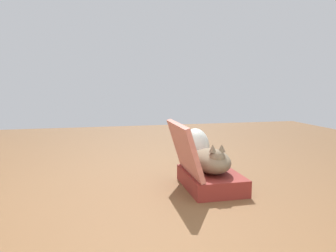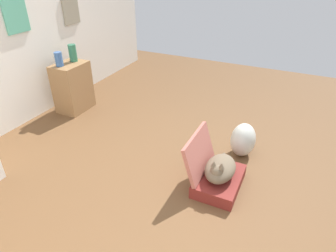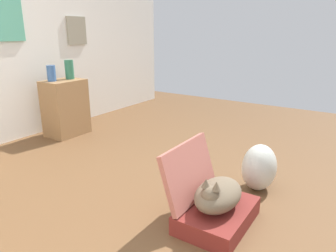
{
  "view_description": "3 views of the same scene",
  "coord_description": "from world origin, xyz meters",
  "px_view_note": "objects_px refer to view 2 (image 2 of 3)",
  "views": [
    {
      "loc": [
        -2.1,
        0.31,
        0.82
      ],
      "look_at": [
        0.41,
        -0.26,
        0.46
      ],
      "focal_mm": 32.9,
      "sensor_mm": 36.0,
      "label": 1
    },
    {
      "loc": [
        -2.1,
        -1.04,
        1.99
      ],
      "look_at": [
        0.19,
        0.05,
        0.5
      ],
      "focal_mm": 31.56,
      "sensor_mm": 36.0,
      "label": 2
    },
    {
      "loc": [
        -1.59,
        -1.26,
        1.25
      ],
      "look_at": [
        0.44,
        0.07,
        0.5
      ],
      "focal_mm": 33.08,
      "sensor_mm": 36.0,
      "label": 3
    }
  ],
  "objects_px": {
    "plastic_bag_white": "(243,140)",
    "side_table": "(73,87)",
    "suitcase_base": "(219,181)",
    "vase_tall": "(59,59)",
    "cat": "(220,169)",
    "vase_short": "(73,53)"
  },
  "relations": [
    {
      "from": "cat",
      "to": "side_table",
      "type": "xyz_separation_m",
      "value": [
        0.73,
        2.39,
        0.12
      ]
    },
    {
      "from": "cat",
      "to": "vase_short",
      "type": "relative_size",
      "value": 2.19
    },
    {
      "from": "plastic_bag_white",
      "to": "vase_short",
      "type": "relative_size",
      "value": 1.65
    },
    {
      "from": "cat",
      "to": "vase_short",
      "type": "distance_m",
      "value": 2.61
    },
    {
      "from": "cat",
      "to": "vase_tall",
      "type": "bearing_deg",
      "value": 75.91
    },
    {
      "from": "plastic_bag_white",
      "to": "side_table",
      "type": "distance_m",
      "value": 2.47
    },
    {
      "from": "plastic_bag_white",
      "to": "vase_short",
      "type": "distance_m",
      "value": 2.55
    },
    {
      "from": "plastic_bag_white",
      "to": "side_table",
      "type": "bearing_deg",
      "value": 88.05
    },
    {
      "from": "vase_tall",
      "to": "vase_short",
      "type": "relative_size",
      "value": 0.8
    },
    {
      "from": "vase_tall",
      "to": "vase_short",
      "type": "xyz_separation_m",
      "value": [
        0.24,
        -0.03,
        0.02
      ]
    },
    {
      "from": "side_table",
      "to": "vase_short",
      "type": "distance_m",
      "value": 0.47
    },
    {
      "from": "side_table",
      "to": "vase_tall",
      "type": "relative_size",
      "value": 3.68
    },
    {
      "from": "side_table",
      "to": "cat",
      "type": "bearing_deg",
      "value": -106.98
    },
    {
      "from": "suitcase_base",
      "to": "cat",
      "type": "xyz_separation_m",
      "value": [
        -0.01,
        0.0,
        0.16
      ]
    },
    {
      "from": "suitcase_base",
      "to": "plastic_bag_white",
      "type": "bearing_deg",
      "value": -6.68
    },
    {
      "from": "suitcase_base",
      "to": "vase_tall",
      "type": "xyz_separation_m",
      "value": [
        0.6,
        2.43,
        0.71
      ]
    },
    {
      "from": "vase_tall",
      "to": "cat",
      "type": "bearing_deg",
      "value": -104.09
    },
    {
      "from": "cat",
      "to": "vase_short",
      "type": "xyz_separation_m",
      "value": [
        0.85,
        2.4,
        0.58
      ]
    },
    {
      "from": "suitcase_base",
      "to": "cat",
      "type": "bearing_deg",
      "value": 178.09
    },
    {
      "from": "side_table",
      "to": "plastic_bag_white",
      "type": "bearing_deg",
      "value": -91.95
    },
    {
      "from": "cat",
      "to": "vase_tall",
      "type": "xyz_separation_m",
      "value": [
        0.61,
        2.43,
        0.55
      ]
    },
    {
      "from": "plastic_bag_white",
      "to": "vase_tall",
      "type": "height_order",
      "value": "vase_tall"
    }
  ]
}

